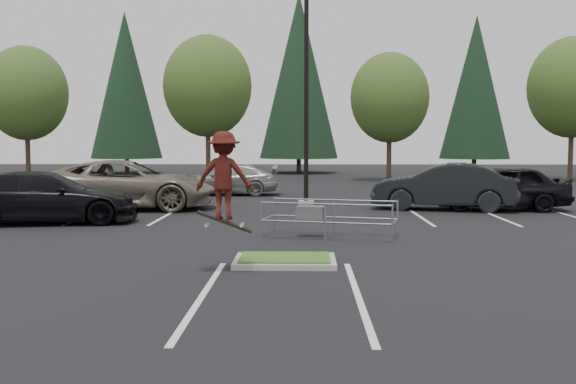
{
  "coord_description": "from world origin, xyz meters",
  "views": [
    {
      "loc": [
        0.41,
        -14.5,
        2.7
      ],
      "look_at": [
        0.03,
        1.5,
        1.46
      ],
      "focal_mm": 42.0,
      "sensor_mm": 36.0,
      "label": 1
    }
  ],
  "objects_px": {
    "decid_b": "(208,89)",
    "conif_a": "(126,85)",
    "decid_d": "(572,91)",
    "conif_c": "(476,87)",
    "car_r_black": "(501,187)",
    "car_far_silver": "(227,180)",
    "cart_corral": "(315,214)",
    "decid_a": "(26,96)",
    "decid_c": "(389,101)",
    "car_l_tan": "(127,185)",
    "light_pole": "(306,92)",
    "skateboarder": "(224,176)",
    "car_r_charc": "(444,187)",
    "conif_b": "(299,76)",
    "car_l_black": "(44,197)"
  },
  "relations": [
    {
      "from": "decid_c",
      "to": "light_pole",
      "type": "bearing_deg",
      "value": -107.11
    },
    {
      "from": "skateboarder",
      "to": "light_pole",
      "type": "bearing_deg",
      "value": -93.39
    },
    {
      "from": "conif_a",
      "to": "car_l_tan",
      "type": "distance_m",
      "value": 30.1
    },
    {
      "from": "decid_a",
      "to": "skateboarder",
      "type": "bearing_deg",
      "value": -61.56
    },
    {
      "from": "decid_c",
      "to": "car_far_silver",
      "type": "xyz_separation_m",
      "value": [
        -9.35,
        -11.51,
        -4.5
      ]
    },
    {
      "from": "car_l_tan",
      "to": "car_r_charc",
      "type": "xyz_separation_m",
      "value": [
        12.33,
        0.0,
        -0.06
      ]
    },
    {
      "from": "decid_b",
      "to": "car_l_black",
      "type": "height_order",
      "value": "decid_b"
    },
    {
      "from": "decid_d",
      "to": "car_far_silver",
      "type": "height_order",
      "value": "decid_d"
    },
    {
      "from": "light_pole",
      "to": "decid_b",
      "type": "relative_size",
      "value": 1.05
    },
    {
      "from": "decid_b",
      "to": "cart_corral",
      "type": "bearing_deg",
      "value": -75.71
    },
    {
      "from": "decid_a",
      "to": "car_l_tan",
      "type": "relative_size",
      "value": 1.29
    },
    {
      "from": "cart_corral",
      "to": "car_r_charc",
      "type": "relative_size",
      "value": 0.7
    },
    {
      "from": "decid_b",
      "to": "car_l_black",
      "type": "distance_m",
      "value": 24.18
    },
    {
      "from": "conif_a",
      "to": "car_r_black",
      "type": "height_order",
      "value": "conif_a"
    },
    {
      "from": "decid_a",
      "to": "conif_c",
      "type": "height_order",
      "value": "conif_c"
    },
    {
      "from": "conif_c",
      "to": "car_l_tan",
      "type": "distance_m",
      "value": 35.2
    },
    {
      "from": "skateboarder",
      "to": "car_far_silver",
      "type": "height_order",
      "value": "skateboarder"
    },
    {
      "from": "decid_d",
      "to": "decid_c",
      "type": "bearing_deg",
      "value": -177.61
    },
    {
      "from": "light_pole",
      "to": "conif_a",
      "type": "bearing_deg",
      "value": 117.38
    },
    {
      "from": "car_r_black",
      "to": "car_far_silver",
      "type": "height_order",
      "value": "car_r_black"
    },
    {
      "from": "decid_c",
      "to": "car_r_black",
      "type": "height_order",
      "value": "decid_c"
    },
    {
      "from": "decid_c",
      "to": "car_l_tan",
      "type": "height_order",
      "value": "decid_c"
    },
    {
      "from": "decid_c",
      "to": "car_far_silver",
      "type": "distance_m",
      "value": 15.5
    },
    {
      "from": "car_l_tan",
      "to": "car_l_black",
      "type": "xyz_separation_m",
      "value": [
        -1.5,
        -4.5,
        -0.12
      ]
    },
    {
      "from": "conif_a",
      "to": "decid_b",
      "type": "bearing_deg",
      "value": -49.83
    },
    {
      "from": "decid_b",
      "to": "conif_b",
      "type": "height_order",
      "value": "conif_b"
    },
    {
      "from": "decid_b",
      "to": "car_r_charc",
      "type": "distance_m",
      "value": 23.0
    },
    {
      "from": "conif_b",
      "to": "cart_corral",
      "type": "distance_m",
      "value": 37.11
    },
    {
      "from": "conif_a",
      "to": "car_r_black",
      "type": "xyz_separation_m",
      "value": [
        22.0,
        -28.5,
        -6.23
      ]
    },
    {
      "from": "decid_a",
      "to": "car_r_charc",
      "type": "distance_m",
      "value": 30.56
    },
    {
      "from": "decid_b",
      "to": "conif_c",
      "type": "bearing_deg",
      "value": 24.14
    },
    {
      "from": "light_pole",
      "to": "car_far_silver",
      "type": "distance_m",
      "value": 8.33
    },
    {
      "from": "conif_c",
      "to": "car_r_black",
      "type": "xyz_separation_m",
      "value": [
        -6.0,
        -28.0,
        -5.98
      ]
    },
    {
      "from": "decid_b",
      "to": "car_r_charc",
      "type": "height_order",
      "value": "decid_b"
    },
    {
      "from": "cart_corral",
      "to": "conif_b",
      "type": "bearing_deg",
      "value": 104.92
    },
    {
      "from": "conif_a",
      "to": "decid_c",
      "type": "bearing_deg",
      "value": -26.96
    },
    {
      "from": "decid_c",
      "to": "decid_d",
      "type": "distance_m",
      "value": 12.03
    },
    {
      "from": "car_l_tan",
      "to": "conif_c",
      "type": "bearing_deg",
      "value": -38.27
    },
    {
      "from": "decid_a",
      "to": "car_r_charc",
      "type": "xyz_separation_m",
      "value": [
        23.84,
        -18.53,
        -4.68
      ]
    },
    {
      "from": "light_pole",
      "to": "conif_b",
      "type": "bearing_deg",
      "value": 91.01
    },
    {
      "from": "skateboarder",
      "to": "car_r_charc",
      "type": "xyz_separation_m",
      "value": [
        7.03,
        12.5,
        -1.07
      ]
    },
    {
      "from": "car_l_tan",
      "to": "decid_b",
      "type": "bearing_deg",
      "value": -3.54
    },
    {
      "from": "conif_b",
      "to": "conif_c",
      "type": "bearing_deg",
      "value": -4.09
    },
    {
      "from": "decid_d",
      "to": "skateboarder",
      "type": "xyz_separation_m",
      "value": [
        -19.19,
        -31.33,
        -3.94
      ]
    },
    {
      "from": "cart_corral",
      "to": "car_far_silver",
      "type": "distance_m",
      "value": 14.8
    },
    {
      "from": "light_pole",
      "to": "car_l_tan",
      "type": "xyz_separation_m",
      "value": [
        -7.0,
        -0.5,
        -3.6
      ]
    },
    {
      "from": "decid_a",
      "to": "conif_a",
      "type": "distance_m",
      "value": 10.85
    },
    {
      "from": "skateboarder",
      "to": "car_l_black",
      "type": "xyz_separation_m",
      "value": [
        -6.8,
        8.0,
        -1.13
      ]
    },
    {
      "from": "decid_d",
      "to": "conif_c",
      "type": "height_order",
      "value": "conif_c"
    },
    {
      "from": "decid_b",
      "to": "conif_a",
      "type": "bearing_deg",
      "value": 130.17
    }
  ]
}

